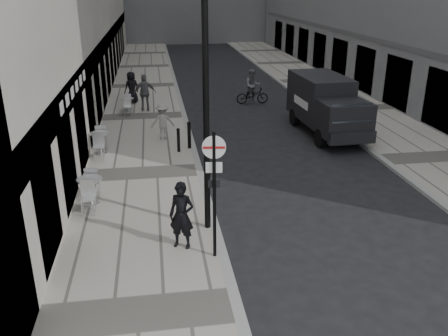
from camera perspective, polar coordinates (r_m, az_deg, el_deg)
The scene contains 15 objects.
sidewalk at distance 24.11m, azimuth -9.61°, elevation 6.07°, with size 4.00×60.00×0.12m, color #A39F93.
far_sidewalk at distance 26.28m, azimuth 15.28°, elevation 6.88°, with size 4.00×60.00×0.12m, color #A39F93.
walking_man at distance 11.74m, azimuth -5.12°, elevation -5.72°, with size 0.63×0.41×1.73m, color black.
sign_post at distance 10.82m, azimuth -1.19°, elevation -1.33°, with size 0.54×0.13×3.15m.
lamppost at distance 11.77m, azimuth -2.18°, elevation 7.91°, with size 0.28×0.28×6.22m.
bollard_near at distance 18.94m, azimuth -4.21°, elevation 3.88°, with size 0.14×0.14×1.03m, color black.
bollard_far at distance 18.60m, azimuth -5.50°, elevation 3.29°, with size 0.12×0.12×0.89m, color black.
panel_van at distance 21.48m, azimuth 12.10°, elevation 7.68°, with size 2.15×5.34×2.48m.
cyclist at distance 26.64m, azimuth 3.43°, elevation 9.29°, with size 1.78×0.69×1.90m.
pedestrian_a at distance 24.85m, azimuth -9.49°, elevation 8.92°, with size 1.11×0.46×1.89m, color slate.
pedestrian_b at distance 20.16m, azimuth -7.40°, elevation 5.60°, with size 0.99×0.57×1.53m, color gray.
pedestrian_c at distance 26.79m, azimuth -11.05°, elevation 9.51°, with size 0.83×0.54×1.70m, color black.
cafe_table_near at distance 18.88m, azimuth -14.67°, elevation 3.13°, with size 0.77×1.74×0.99m.
cafe_table_mid at distance 14.62m, azimuth -15.79°, elevation -2.45°, with size 0.75×1.70×0.97m.
cafe_table_far at distance 24.88m, azimuth -11.52°, elevation 7.57°, with size 0.66×1.49×0.85m.
Camera 1 is at (-1.47, -5.28, 6.33)m, focal length 38.00 mm.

